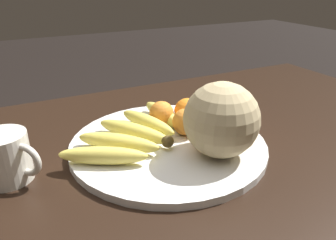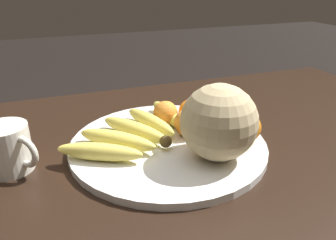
% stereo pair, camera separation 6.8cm
% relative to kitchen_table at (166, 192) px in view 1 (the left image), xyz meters
% --- Properties ---
extents(kitchen_table, '(1.57, 0.88, 0.76)m').
position_rel_kitchen_table_xyz_m(kitchen_table, '(0.00, 0.00, 0.00)').
color(kitchen_table, black).
rests_on(kitchen_table, ground_plane).
extents(fruit_bowl, '(0.42, 0.42, 0.02)m').
position_rel_kitchen_table_xyz_m(fruit_bowl, '(-0.02, -0.02, 0.11)').
color(fruit_bowl, white).
rests_on(fruit_bowl, kitchen_table).
extents(melon, '(0.15, 0.15, 0.15)m').
position_rel_kitchen_table_xyz_m(melon, '(-0.08, 0.07, 0.19)').
color(melon, tan).
rests_on(melon, fruit_bowl).
extents(banana_bunch, '(0.29, 0.26, 0.04)m').
position_rel_kitchen_table_xyz_m(banana_bunch, '(0.04, -0.06, 0.13)').
color(banana_bunch, '#473819').
rests_on(banana_bunch, fruit_bowl).
extents(orange_front_left, '(0.06, 0.06, 0.06)m').
position_rel_kitchen_table_xyz_m(orange_front_left, '(-0.10, -0.08, 0.15)').
color(orange_front_left, orange).
rests_on(orange_front_left, fruit_bowl).
extents(orange_front_right, '(0.06, 0.06, 0.06)m').
position_rel_kitchen_table_xyz_m(orange_front_right, '(-0.16, -0.03, 0.15)').
color(orange_front_right, orange).
rests_on(orange_front_right, fruit_bowl).
extents(orange_mid_center, '(0.06, 0.06, 0.06)m').
position_rel_kitchen_table_xyz_m(orange_mid_center, '(-0.17, 0.03, 0.14)').
color(orange_mid_center, orange).
rests_on(orange_mid_center, fruit_bowl).
extents(orange_back_left, '(0.06, 0.06, 0.06)m').
position_rel_kitchen_table_xyz_m(orange_back_left, '(-0.04, -0.10, 0.14)').
color(orange_back_left, orange).
rests_on(orange_back_left, fruit_bowl).
extents(orange_back_right, '(0.06, 0.06, 0.06)m').
position_rel_kitchen_table_xyz_m(orange_back_right, '(-0.17, -0.10, 0.15)').
color(orange_back_right, orange).
rests_on(orange_back_right, fruit_bowl).
extents(orange_top_small, '(0.06, 0.06, 0.06)m').
position_rel_kitchen_table_xyz_m(orange_top_small, '(-0.07, -0.04, 0.14)').
color(orange_top_small, orange).
rests_on(orange_top_small, fruit_bowl).
extents(ceramic_mug, '(0.10, 0.11, 0.09)m').
position_rel_kitchen_table_xyz_m(ceramic_mug, '(0.29, -0.05, 0.14)').
color(ceramic_mug, beige).
rests_on(ceramic_mug, kitchen_table).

